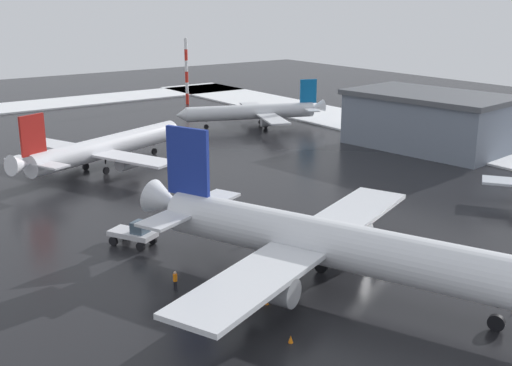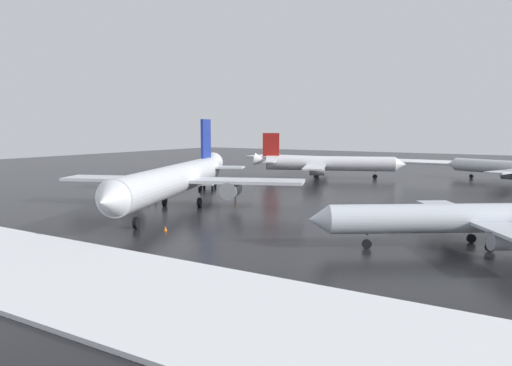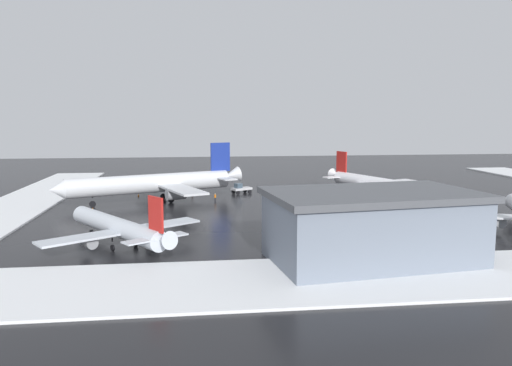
% 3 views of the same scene
% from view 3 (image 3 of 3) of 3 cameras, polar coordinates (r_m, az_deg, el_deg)
% --- Properties ---
extents(ground_plane, '(240.00, 240.00, 0.00)m').
position_cam_3_polar(ground_plane, '(107.52, 10.36, -2.00)').
color(ground_plane, black).
extents(snow_bank_far, '(152.00, 16.00, 0.31)m').
position_cam_3_polar(snow_bank_far, '(62.81, 24.26, -9.33)').
color(snow_bank_far, white).
rests_on(snow_bank_far, ground_plane).
extents(snow_bank_left, '(14.00, 116.00, 0.31)m').
position_cam_3_polar(snow_bank_left, '(108.43, -25.81, -2.48)').
color(snow_bank_left, white).
rests_on(snow_bank_left, ground_plane).
extents(airplane_parked_portside, '(38.64, 32.71, 11.99)m').
position_cam_3_polar(airplane_parked_portside, '(105.71, -11.40, -0.02)').
color(airplane_parked_portside, silver).
rests_on(airplane_parked_portside, ground_plane).
extents(airplane_foreground_jet, '(25.87, 30.58, 9.46)m').
position_cam_3_polar(airplane_foreground_jet, '(112.13, 13.40, -0.07)').
color(airplane_foreground_jet, white).
rests_on(airplane_foreground_jet, ground_plane).
extents(airplane_distant_tail, '(20.49, 23.80, 8.16)m').
position_cam_3_polar(airplane_distant_tail, '(71.00, -15.49, -4.89)').
color(airplane_distant_tail, silver).
rests_on(airplane_distant_tail, ground_plane).
extents(pushback_tug, '(5.09, 4.10, 2.50)m').
position_cam_3_polar(pushback_tug, '(115.08, -1.76, -0.60)').
color(pushback_tug, silver).
rests_on(pushback_tug, ground_plane).
extents(ground_crew_beside_wing, '(0.36, 0.36, 1.71)m').
position_cam_3_polar(ground_crew_beside_wing, '(104.84, -4.69, -1.61)').
color(ground_crew_beside_wing, black).
rests_on(ground_crew_beside_wing, ground_plane).
extents(ground_crew_mid_apron, '(0.36, 0.36, 1.71)m').
position_cam_3_polar(ground_crew_mid_apron, '(116.40, -7.30, -0.72)').
color(ground_crew_mid_apron, black).
rests_on(ground_crew_mid_apron, ground_plane).
extents(cargo_hangar, '(26.70, 18.05, 8.80)m').
position_cam_3_polar(cargo_hangar, '(62.53, 13.07, -4.86)').
color(cargo_hangar, slate).
rests_on(cargo_hangar, ground_plane).
extents(traffic_cone_near_nose, '(0.36, 0.36, 0.55)m').
position_cam_3_polar(traffic_cone_near_nose, '(99.67, -18.16, -2.85)').
color(traffic_cone_near_nose, orange).
rests_on(traffic_cone_near_nose, ground_plane).
extents(traffic_cone_mid_line, '(0.36, 0.36, 0.55)m').
position_cam_3_polar(traffic_cone_mid_line, '(114.77, -13.29, -1.34)').
color(traffic_cone_mid_line, orange).
rests_on(traffic_cone_mid_line, ground_plane).
extents(traffic_cone_wingtip_side, '(0.36, 0.36, 0.55)m').
position_cam_3_polar(traffic_cone_wingtip_side, '(112.17, -10.54, -1.46)').
color(traffic_cone_wingtip_side, orange).
rests_on(traffic_cone_wingtip_side, ground_plane).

